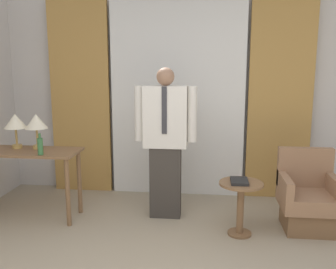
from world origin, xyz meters
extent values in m
cube|color=beige|center=(0.00, 2.89, 1.35)|extent=(10.00, 0.06, 2.70)
cube|color=white|center=(0.00, 2.76, 1.29)|extent=(1.75, 0.06, 2.58)
cube|color=#B28442|center=(-1.32, 2.76, 1.29)|extent=(0.80, 0.06, 2.58)
cube|color=#B28442|center=(1.32, 2.76, 1.29)|extent=(0.80, 0.06, 2.58)
cube|color=brown|center=(-1.65, 1.76, 0.78)|extent=(1.25, 0.49, 0.03)
cylinder|color=brown|center=(-1.08, 1.57, 0.38)|extent=(0.05, 0.05, 0.76)
cylinder|color=brown|center=(-1.08, 1.94, 0.38)|extent=(0.05, 0.05, 0.76)
cylinder|color=tan|center=(-1.78, 1.86, 0.81)|extent=(0.11, 0.11, 0.04)
cylinder|color=tan|center=(-1.78, 1.86, 0.93)|extent=(0.02, 0.02, 0.19)
cone|color=beige|center=(-1.78, 1.86, 1.11)|extent=(0.25, 0.25, 0.16)
cylinder|color=tan|center=(-1.53, 1.86, 0.81)|extent=(0.11, 0.11, 0.04)
cylinder|color=tan|center=(-1.53, 1.86, 0.93)|extent=(0.02, 0.02, 0.19)
cone|color=beige|center=(-1.53, 1.86, 1.11)|extent=(0.25, 0.25, 0.16)
cylinder|color=#336638|center=(-1.36, 1.57, 0.88)|extent=(0.06, 0.06, 0.18)
cylinder|color=#336638|center=(-1.36, 1.57, 1.00)|extent=(0.02, 0.02, 0.05)
cube|color=#38332D|center=(-0.06, 1.96, 0.41)|extent=(0.35, 0.19, 0.82)
cube|color=silver|center=(-0.06, 1.96, 1.17)|extent=(0.49, 0.22, 0.69)
cube|color=#333338|center=(-0.06, 1.85, 1.25)|extent=(0.06, 0.01, 0.52)
cylinder|color=silver|center=(-0.36, 1.96, 1.20)|extent=(0.11, 0.11, 0.62)
cylinder|color=silver|center=(0.23, 1.96, 1.20)|extent=(0.11, 0.11, 0.62)
sphere|color=#936B51|center=(-0.06, 1.96, 1.61)|extent=(0.20, 0.20, 0.20)
cube|color=brown|center=(1.49, 1.76, 0.12)|extent=(0.50, 0.48, 0.25)
cube|color=#936B4C|center=(1.49, 1.76, 0.33)|extent=(0.59, 0.57, 0.16)
cube|color=#936B4C|center=(1.49, 2.00, 0.63)|extent=(0.59, 0.10, 0.44)
cube|color=#936B4C|center=(1.23, 1.76, 0.50)|extent=(0.08, 0.57, 0.18)
cube|color=#936B4C|center=(1.74, 1.76, 0.50)|extent=(0.08, 0.57, 0.18)
cylinder|color=brown|center=(0.76, 1.56, 0.01)|extent=(0.25, 0.25, 0.02)
cylinder|color=brown|center=(0.76, 1.56, 0.27)|extent=(0.07, 0.07, 0.54)
cylinder|color=brown|center=(0.76, 1.56, 0.55)|extent=(0.45, 0.45, 0.02)
cube|color=black|center=(0.74, 1.55, 0.58)|extent=(0.17, 0.24, 0.03)
camera|label=1|loc=(0.42, -2.14, 1.75)|focal=40.00mm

